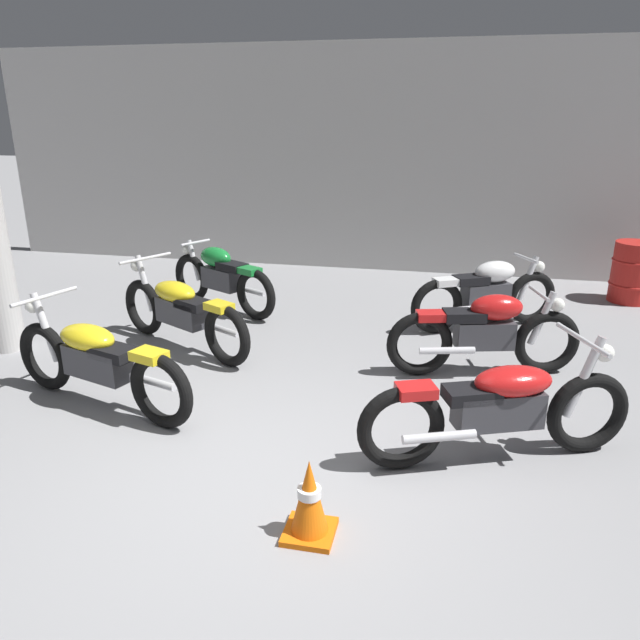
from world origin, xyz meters
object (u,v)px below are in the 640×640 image
Objects in this scene: motorcycle_right_row_0 at (500,407)px; motorcycle_right_row_1 at (485,332)px; motorcycle_left_row_1 at (181,310)px; traffic_cone at (309,500)px; motorcycle_left_row_0 at (97,360)px; motorcycle_left_row_2 at (221,277)px; motorcycle_right_row_2 at (487,292)px; oil_drum at (633,272)px.

motorcycle_right_row_1 is at bearing 91.50° from motorcycle_right_row_0.
motorcycle_left_row_1 is 3.64× the size of traffic_cone.
motorcycle_left_row_0 is 3.89× the size of traffic_cone.
motorcycle_right_row_0 is at bearing -42.13° from motorcycle_left_row_2.
motorcycle_right_row_0 is 3.08m from motorcycle_right_row_2.
motorcycle_right_row_1 is at bearing 67.64° from traffic_cone.
motorcycle_right_row_1 is 3.70m from oil_drum.
motorcycle_right_row_0 is at bearing -2.61° from motorcycle_left_row_0.
motorcycle_left_row_2 is 2.11× the size of oil_drum.
motorcycle_left_row_2 reaches higher than oil_drum.
motorcycle_left_row_0 is 1.49m from motorcycle_left_row_1.
motorcycle_left_row_0 is 2.94m from motorcycle_left_row_2.
motorcycle_left_row_2 is 3.45m from motorcycle_right_row_2.
motorcycle_right_row_1 reaches higher than traffic_cone.
motorcycle_right_row_1 is 1.45m from motorcycle_right_row_2.
motorcycle_right_row_2 is at bearing 73.95° from traffic_cone.
motorcycle_right_row_2 is (3.45, -0.01, 0.00)m from motorcycle_left_row_2.
motorcycle_right_row_0 is (3.46, -0.16, 0.00)m from motorcycle_left_row_0.
motorcycle_right_row_2 is 2.11× the size of oil_drum.
oil_drum is at bearing 39.22° from motorcycle_left_row_0.
motorcycle_right_row_0 reaches higher than motorcycle_right_row_2.
traffic_cone is at bearing -106.05° from motorcycle_right_row_2.
motorcycle_left_row_2 is at bearing 93.37° from motorcycle_left_row_1.
motorcycle_left_row_2 is at bearing 179.84° from motorcycle_right_row_2.
motorcycle_left_row_1 is at bearing -86.63° from motorcycle_left_row_2.
oil_drum is (5.53, 4.52, -0.03)m from motorcycle_left_row_0.
motorcycle_left_row_1 is 3.66m from motorcycle_right_row_2.
motorcycle_left_row_1 is at bearing 85.25° from motorcycle_left_row_0.
motorcycle_left_row_2 is at bearing 137.87° from motorcycle_right_row_0.
motorcycle_right_row_1 reaches higher than oil_drum.
motorcycle_right_row_2 reaches higher than traffic_cone.
motorcycle_left_row_0 and motorcycle_left_row_1 have the same top height.
motorcycle_right_row_0 is 1.15× the size of motorcycle_right_row_2.
motorcycle_right_row_2 is (3.49, 2.93, 0.01)m from motorcycle_left_row_0.
motorcycle_left_row_0 is 4.55m from motorcycle_right_row_2.
motorcycle_left_row_2 is 0.93× the size of motorcycle_right_row_1.
motorcycle_left_row_1 reaches higher than motorcycle_left_row_2.
motorcycle_right_row_1 is at bearing -0.18° from motorcycle_left_row_1.
traffic_cone is (-1.15, -2.80, -0.20)m from motorcycle_right_row_1.
motorcycle_right_row_0 reaches higher than motorcycle_right_row_1.
motorcycle_right_row_1 is at bearing -124.86° from oil_drum.
motorcycle_right_row_1 is (-0.04, 1.64, 0.01)m from motorcycle_right_row_0.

